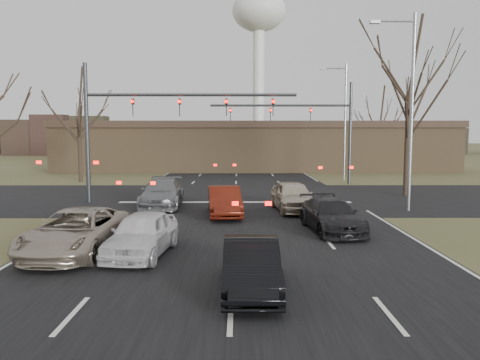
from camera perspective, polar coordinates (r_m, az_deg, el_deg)
The scene contains 19 objects.
ground at distance 14.51m, azimuth -0.91°, elevation -10.35°, with size 360.00×360.00×0.00m, color #474726.
road_main at distance 74.05m, azimuth -0.37°, elevation 2.59°, with size 14.00×300.00×0.02m, color black.
road_cross at distance 29.22m, azimuth -0.56°, elevation -2.17°, with size 200.00×14.00×0.02m, color black.
building at distance 51.99m, azimuth 1.79°, elevation 4.20°, with size 42.40×10.40×5.30m.
water_tower at distance 137.71m, azimuth 2.32°, elevation 18.88°, with size 15.00×15.00×44.50m.
mast_arm_near at distance 27.50m, azimuth -11.66°, elevation 7.79°, with size 12.12×0.24×8.00m.
mast_arm_far at distance 37.44m, azimuth 9.08°, elevation 7.16°, with size 11.12×0.24×8.00m.
streetlight_right_near at distance 25.51m, azimuth 19.84°, elevation 8.90°, with size 2.34×0.25×10.00m.
streetlight_right_far at distance 41.98m, azimuth 12.47°, elevation 7.70°, with size 2.34×0.25×10.00m.
tree_right_near at distance 32.22m, azimuth 20.04°, elevation 14.08°, with size 6.90×6.90×11.50m.
tree_left_far at distance 41.25m, azimuth -19.16°, elevation 10.01°, with size 5.70×5.70×9.50m.
tree_right_far at distance 51.23m, azimuth 16.80°, elevation 8.74°, with size 5.40×5.40×9.00m.
car_silver_suv at distance 16.61m, azimuth -19.31°, elevation -5.98°, with size 2.46×5.34×1.48m, color #A39784.
car_white_sedan at distance 15.81m, azimuth -11.86°, elevation -6.43°, with size 1.71×4.24×1.45m, color silver.
car_black_hatch at distance 12.07m, azimuth 1.37°, elevation -10.41°, with size 1.40×4.01×1.32m, color black.
car_charcoal_sedan at distance 19.56m, azimuth 11.10°, elevation -4.26°, with size 1.87×4.60×1.34m, color black.
car_grey_ahead at distance 25.99m, azimuth -9.47°, elevation -1.58°, with size 2.12×5.21×1.51m, color slate.
car_red_ahead at distance 22.84m, azimuth -1.91°, elevation -2.60°, with size 1.52×4.35×1.43m, color #53160B.
car_silver_ahead at distance 24.35m, azimuth 6.45°, elevation -1.96°, with size 1.85×4.59×1.56m, color #C0B39B.
Camera 1 is at (0.17, -13.94, 4.01)m, focal length 35.00 mm.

